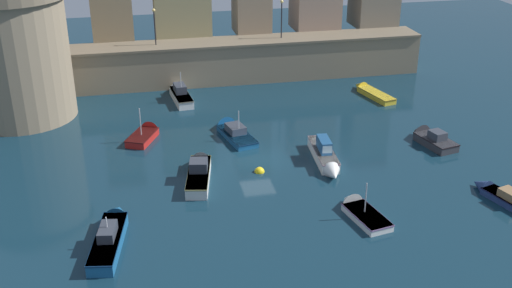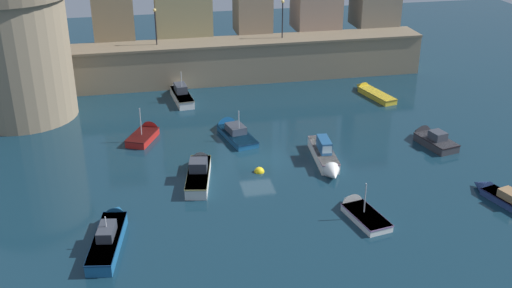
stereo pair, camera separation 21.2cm
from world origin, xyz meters
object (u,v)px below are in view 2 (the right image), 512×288
object	(u,v)px
moored_boat_2	(358,210)
moored_boat_4	(232,130)
moored_boat_1	(146,133)
moored_boat_5	(199,170)
mooring_buoy_0	(259,172)
quay_lamp_1	(283,13)
fortress_tower	(15,54)
moored_boat_3	(371,92)
quay_lamp_0	(155,21)
moored_boat_6	(430,138)
moored_boat_9	(180,93)
moored_boat_8	(325,157)
moored_boat_7	(502,196)
moored_boat_0	(110,233)

from	to	relation	value
moored_boat_2	moored_boat_4	xyz separation A→B (m)	(-5.88, 14.56, 0.08)
moored_boat_1	moored_boat_5	xyz separation A→B (m)	(3.48, -7.95, 0.19)
moored_boat_2	moored_boat_4	size ratio (longest dim) A/B	0.76
mooring_buoy_0	quay_lamp_1	bearing A→B (deg)	71.96
fortress_tower	moored_boat_3	xyz separation A→B (m)	(32.62, -1.14, -5.49)
moored_boat_3	moored_boat_2	bearing A→B (deg)	143.26
quay_lamp_0	moored_boat_6	distance (m)	28.80
moored_boat_9	mooring_buoy_0	world-z (taller)	moored_boat_9
quay_lamp_0	fortress_tower	bearing A→B (deg)	-153.95
moored_boat_1	moored_boat_4	distance (m)	7.15
fortress_tower	moored_boat_3	bearing A→B (deg)	-2.00
moored_boat_2	moored_boat_8	distance (m)	7.49
moored_boat_6	moored_boat_7	size ratio (longest dim) A/B	0.83
fortress_tower	moored_boat_7	distance (m)	40.92
quay_lamp_1	moored_boat_2	world-z (taller)	quay_lamp_1
moored_boat_5	moored_boat_7	distance (m)	21.08
moored_boat_5	moored_boat_9	bearing A→B (deg)	10.35
moored_boat_8	moored_boat_4	bearing A→B (deg)	-134.95
moored_boat_2	moored_boat_6	xyz separation A→B (m)	(9.65, 9.43, 0.16)
moored_boat_4	mooring_buoy_0	bearing A→B (deg)	173.51
moored_boat_0	mooring_buoy_0	xyz separation A→B (m)	(10.75, 7.08, -0.50)
moored_boat_8	mooring_buoy_0	bearing A→B (deg)	-81.75
moored_boat_8	moored_boat_9	distance (m)	19.04
fortress_tower	moored_boat_2	distance (m)	32.90
fortress_tower	moored_boat_5	size ratio (longest dim) A/B	1.65
moored_boat_3	moored_boat_4	xyz separation A→B (m)	(-15.01, -6.67, 0.05)
moored_boat_1	moored_boat_9	distance (m)	9.46
moored_boat_2	moored_boat_6	size ratio (longest dim) A/B	1.00
moored_boat_1	moored_boat_7	bearing A→B (deg)	-98.90
fortress_tower	moored_boat_1	xyz separation A→B (m)	(10.50, -7.07, -5.45)
moored_boat_3	moored_boat_4	bearing A→B (deg)	100.49
moored_boat_0	moored_boat_2	world-z (taller)	moored_boat_2
moored_boat_0	moored_boat_6	size ratio (longest dim) A/B	1.51
quay_lamp_0	moored_boat_7	world-z (taller)	quay_lamp_0
quay_lamp_0	quay_lamp_1	xyz separation A→B (m)	(12.91, 0.00, 0.16)
moored_boat_7	moored_boat_2	bearing A→B (deg)	72.24
quay_lamp_0	moored_boat_6	world-z (taller)	quay_lamp_0
quay_lamp_0	quay_lamp_1	world-z (taller)	quay_lamp_1
quay_lamp_0	moored_boat_1	world-z (taller)	quay_lamp_0
quay_lamp_0	moored_boat_7	xyz separation A→B (m)	(21.17, -28.80, -6.30)
quay_lamp_0	mooring_buoy_0	distance (m)	23.07
moored_boat_3	moored_boat_7	world-z (taller)	moored_boat_7
moored_boat_8	mooring_buoy_0	size ratio (longest dim) A/B	9.05
moored_boat_0	quay_lamp_1	bearing A→B (deg)	-22.35
quay_lamp_1	moored_boat_1	bearing A→B (deg)	-138.45
quay_lamp_0	moored_boat_8	size ratio (longest dim) A/B	0.53
quay_lamp_0	moored_boat_3	world-z (taller)	quay_lamp_0
quay_lamp_1	moored_boat_3	bearing A→B (deg)	-44.72
moored_boat_1	mooring_buoy_0	size ratio (longest dim) A/B	5.99
moored_boat_3	moored_boat_8	distance (m)	16.44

